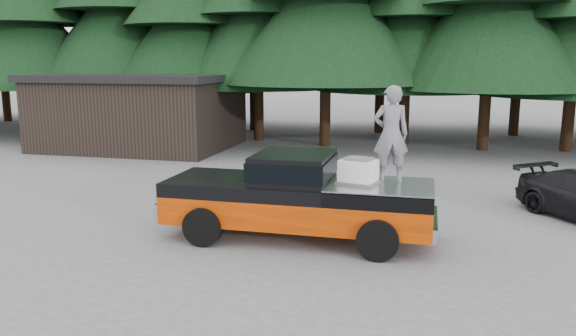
% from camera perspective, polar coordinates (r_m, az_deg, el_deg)
% --- Properties ---
extents(ground, '(120.00, 120.00, 0.00)m').
position_cam_1_polar(ground, '(12.18, -4.10, -7.84)').
color(ground, '#505052').
rests_on(ground, ground).
extents(pickup_truck, '(6.00, 2.04, 1.33)m').
position_cam_1_polar(pickup_truck, '(12.43, 1.01, -4.22)').
color(pickup_truck, '#D93B00').
rests_on(pickup_truck, ground).
extents(truck_cab, '(1.66, 1.90, 0.59)m').
position_cam_1_polar(truck_cab, '(12.24, 0.57, 0.15)').
color(truck_cab, black).
rests_on(truck_cab, pickup_truck).
extents(air_compressor, '(0.84, 0.76, 0.49)m').
position_cam_1_polar(air_compressor, '(11.96, 7.16, -0.43)').
color(air_compressor, white).
rests_on(air_compressor, pickup_truck).
extents(man_on_bed, '(0.85, 0.66, 2.07)m').
position_cam_1_polar(man_on_bed, '(12.14, 10.41, 3.41)').
color(man_on_bed, slate).
rests_on(man_on_bed, pickup_truck).
extents(utility_building, '(8.40, 6.40, 3.30)m').
position_cam_1_polar(utility_building, '(26.29, -14.75, 5.66)').
color(utility_building, black).
rests_on(utility_building, ground).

